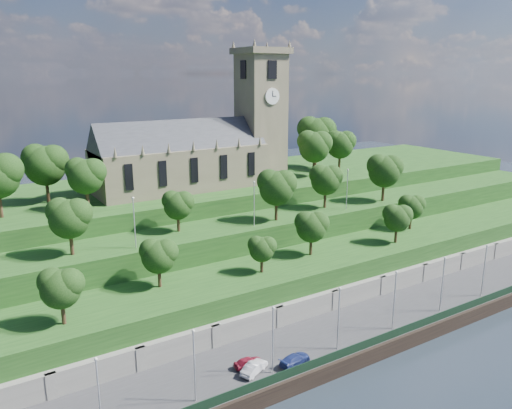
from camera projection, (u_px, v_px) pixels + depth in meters
ground at (361, 367)px, 63.59m from camera, size 320.00×320.00×0.00m
promenade at (331, 339)px, 68.26m from camera, size 160.00×12.00×2.00m
quay_wall at (362, 360)px, 63.27m from camera, size 160.00×0.50×2.20m
fence at (359, 347)px, 63.43m from camera, size 160.00×0.10×1.20m
retaining_wall at (305, 312)px, 72.78m from camera, size 160.00×2.10×5.00m
embankment_lower at (281, 288)px, 77.35m from camera, size 160.00×12.00×8.00m
embankment_upper at (245, 255)px, 85.87m from camera, size 160.00×10.00×12.00m
hilltop at (193, 218)px, 102.72m from camera, size 160.00×32.00×15.00m
church at (203, 147)px, 96.02m from camera, size 38.60×12.35×27.60m
trees_lower at (284, 235)px, 75.49m from camera, size 67.95×8.62×7.23m
trees_upper at (281, 185)px, 85.30m from camera, size 65.18×8.32×9.25m
trees_hilltop at (220, 149)px, 97.25m from camera, size 76.32×16.79×11.85m
lamp_posts_promenade at (339, 314)px, 62.87m from camera, size 60.36×0.36×8.57m
lamp_posts_upper at (254, 200)px, 80.77m from camera, size 40.36×0.36×7.58m
car_left at (248, 362)px, 60.04m from camera, size 3.64×1.63×1.22m
car_middle at (254, 367)px, 58.83m from camera, size 4.23×2.97×1.32m
car_right at (295, 359)px, 60.60m from camera, size 4.61×2.56×1.26m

